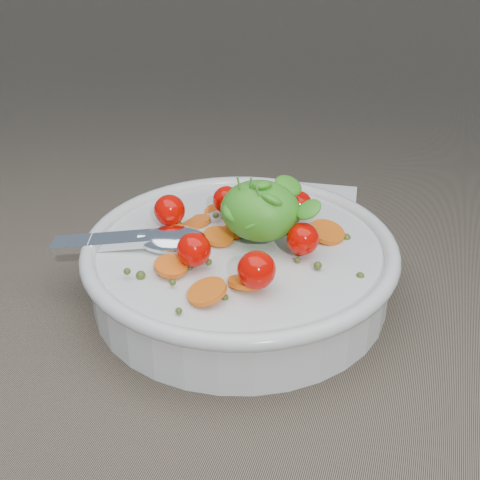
% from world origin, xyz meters
% --- Properties ---
extents(ground, '(6.00, 6.00, 0.00)m').
position_xyz_m(ground, '(0.00, 0.00, 0.00)').
color(ground, brown).
rests_on(ground, ground).
extents(bowl, '(0.27, 0.25, 0.11)m').
position_xyz_m(bowl, '(0.02, 0.01, 0.03)').
color(bowl, silver).
rests_on(bowl, ground).
extents(napkin, '(0.16, 0.14, 0.01)m').
position_xyz_m(napkin, '(0.02, 0.16, 0.00)').
color(napkin, white).
rests_on(napkin, ground).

